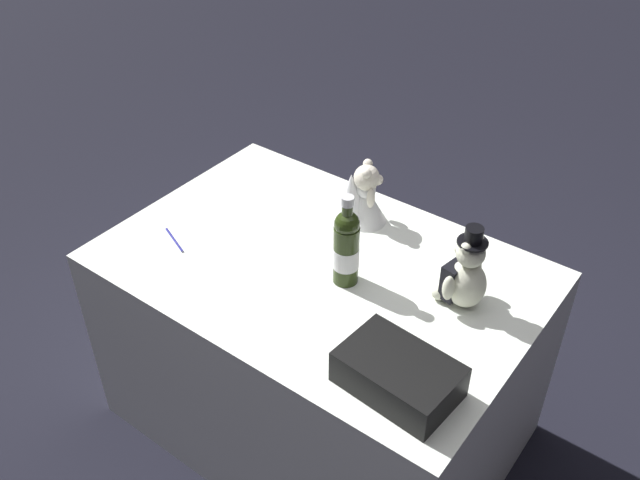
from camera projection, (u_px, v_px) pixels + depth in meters
ground_plane at (320, 418)px, 2.78m from camera, size 12.00×12.00×0.00m
reception_table at (320, 349)px, 2.54m from camera, size 1.41×0.94×0.79m
teddy_bear_groom at (464, 275)px, 2.09m from camera, size 0.16×0.17×0.29m
teddy_bear_bride at (361, 197)px, 2.44m from camera, size 0.20×0.18×0.23m
champagne_bottle at (346, 247)px, 2.16m from camera, size 0.08×0.08×0.32m
signing_pen at (175, 241)px, 2.40m from camera, size 0.15×0.07×0.01m
gift_case_black at (398, 374)px, 1.85m from camera, size 0.33×0.23×0.10m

